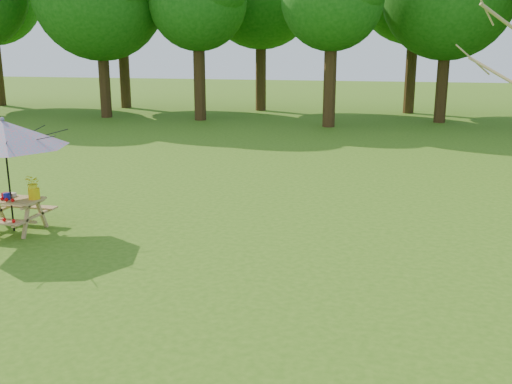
# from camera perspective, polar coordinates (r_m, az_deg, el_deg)

# --- Properties ---
(ground) EXTENTS (120.00, 120.00, 0.00)m
(ground) POSITION_cam_1_polar(r_m,az_deg,el_deg) (7.40, -17.02, -15.09)
(ground) COLOR #366413
(ground) RESTS_ON ground
(picnic_table) EXTENTS (1.20, 1.32, 0.67)m
(picnic_table) POSITION_cam_1_polar(r_m,az_deg,el_deg) (12.29, -23.17, -2.16)
(picnic_table) COLOR #A07F48
(picnic_table) RESTS_ON ground
(patio_umbrella) EXTENTS (2.62, 2.62, 2.27)m
(patio_umbrella) POSITION_cam_1_polar(r_m,az_deg,el_deg) (11.97, -23.91, 5.33)
(patio_umbrella) COLOR black
(patio_umbrella) RESTS_ON ground
(produce_bins) EXTENTS (0.25, 0.37, 0.13)m
(produce_bins) POSITION_cam_1_polar(r_m,az_deg,el_deg) (12.25, -23.56, -0.32)
(produce_bins) COLOR red
(produce_bins) RESTS_ON picnic_table
(flower_bucket) EXTENTS (0.37, 0.35, 0.49)m
(flower_bucket) POSITION_cam_1_polar(r_m,az_deg,el_deg) (11.94, -21.37, 0.55)
(flower_bucket) COLOR yellow
(flower_bucket) RESTS_ON picnic_table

